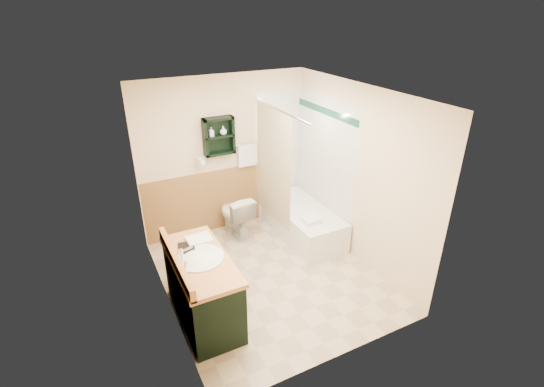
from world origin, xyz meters
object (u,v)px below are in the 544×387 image
(wall_shelf, at_px, (219,136))
(hair_dryer, at_px, (200,162))
(vanity_book, at_px, (177,241))
(soap_bottle_b, at_px, (223,131))
(vanity, at_px, (203,288))
(soap_bottle_a, at_px, (211,134))
(toilet, at_px, (235,215))
(bathtub, at_px, (303,222))

(wall_shelf, relative_size, hair_dryer, 2.29)
(vanity_book, height_order, soap_bottle_b, soap_bottle_b)
(vanity, xyz_separation_m, soap_bottle_a, (0.79, 1.73, 1.19))
(toilet, distance_m, soap_bottle_b, 1.30)
(vanity_book, relative_size, soap_bottle_b, 1.96)
(vanity, relative_size, bathtub, 0.84)
(hair_dryer, height_order, vanity, hair_dryer)
(bathtub, height_order, vanity_book, vanity_book)
(soap_bottle_b, bearing_deg, toilet, -80.65)
(hair_dryer, relative_size, vanity, 0.19)
(toilet, bearing_deg, hair_dryer, -37.68)
(wall_shelf, xyz_separation_m, soap_bottle_a, (-0.11, -0.01, 0.05))
(vanity_book, height_order, soap_bottle_a, soap_bottle_a)
(bathtub, bearing_deg, wall_shelf, 145.16)
(hair_dryer, bearing_deg, wall_shelf, -4.76)
(wall_shelf, bearing_deg, soap_bottle_a, -177.39)
(wall_shelf, height_order, soap_bottle_b, wall_shelf)
(hair_dryer, xyz_separation_m, vanity, (-0.59, -1.76, -0.80))
(bathtub, relative_size, soap_bottle_b, 11.99)
(toilet, bearing_deg, vanity, 50.95)
(wall_shelf, height_order, toilet, wall_shelf)
(wall_shelf, height_order, soap_bottle_a, wall_shelf)
(soap_bottle_a, relative_size, soap_bottle_b, 1.05)
(bathtub, distance_m, toilet, 1.04)
(wall_shelf, xyz_separation_m, soap_bottle_b, (0.07, -0.01, 0.06))
(bathtub, bearing_deg, toilet, 152.37)
(soap_bottle_a, distance_m, soap_bottle_b, 0.18)
(vanity, bearing_deg, toilet, 56.25)
(vanity, bearing_deg, bathtub, 27.94)
(wall_shelf, bearing_deg, toilet, -65.39)
(hair_dryer, relative_size, vanity_book, 0.98)
(vanity, height_order, soap_bottle_a, soap_bottle_a)
(bathtub, bearing_deg, hair_dryer, 150.86)
(toilet, xyz_separation_m, soap_bottle_a, (-0.22, 0.23, 1.26))
(hair_dryer, distance_m, vanity_book, 1.70)
(toilet, bearing_deg, wall_shelf, -70.69)
(wall_shelf, relative_size, vanity, 0.43)
(toilet, relative_size, soap_bottle_b, 5.51)
(vanity, xyz_separation_m, vanity_book, (-0.17, 0.26, 0.52))
(soap_bottle_a, xyz_separation_m, soap_bottle_b, (0.18, 0.00, 0.02))
(vanity, height_order, toilet, vanity)
(hair_dryer, xyz_separation_m, vanity_book, (-0.76, -1.50, -0.27))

